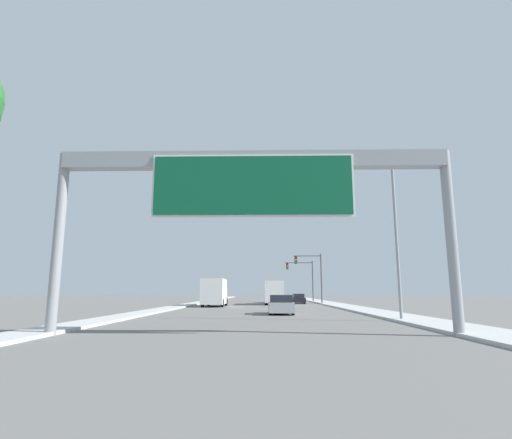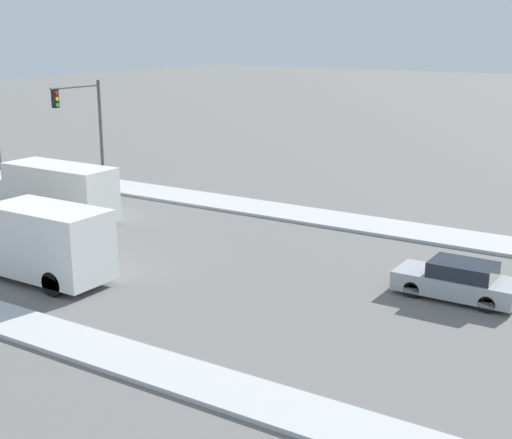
{
  "view_description": "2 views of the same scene",
  "coord_description": "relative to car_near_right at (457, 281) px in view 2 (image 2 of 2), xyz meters",
  "views": [
    {
      "loc": [
        0.45,
        1.51,
        1.77
      ],
      "look_at": [
        0.0,
        24.62,
        5.91
      ],
      "focal_mm": 28.0,
      "sensor_mm": 36.0,
      "label": 1
    },
    {
      "loc": [
        -23.93,
        26.0,
        9.92
      ],
      "look_at": [
        -1.69,
        40.05,
        2.9
      ],
      "focal_mm": 50.0,
      "sensor_mm": 36.0,
      "label": 2
    }
  ],
  "objects": [
    {
      "name": "truck_box_secondary",
      "position": [
        -7.0,
        15.11,
        0.89
      ],
      "size": [
        2.44,
        7.02,
        3.12
      ],
      "color": "yellow",
      "rests_on": "ground"
    },
    {
      "name": "car_mid_left",
      "position": [
        3.5,
        25.3,
        -0.04
      ],
      "size": [
        1.72,
        4.45,
        1.38
      ],
      "color": "black",
      "rests_on": "ground"
    },
    {
      "name": "traffic_light_near_intersection",
      "position": [
        5.61,
        24.83,
        3.91
      ],
      "size": [
        3.94,
        0.32,
        6.94
      ],
      "color": "#4C4C4F",
      "rests_on": "ground"
    },
    {
      "name": "truck_box_primary",
      "position": [
        -0.0,
        22.22,
        0.85
      ],
      "size": [
        2.38,
        8.86,
        3.02
      ],
      "color": "white",
      "rests_on": "ground"
    },
    {
      "name": "car_near_right",
      "position": [
        0.0,
        0.0,
        0.0
      ],
      "size": [
        1.89,
        4.58,
        1.47
      ],
      "color": "#A5A8AD",
      "rests_on": "ground"
    },
    {
      "name": "sidewalk_right",
      "position": [
        7.75,
        26.84,
        -0.62
      ],
      "size": [
        3.0,
        120.0,
        0.15
      ],
      "color": "#BEBEBE",
      "rests_on": "ground"
    }
  ]
}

